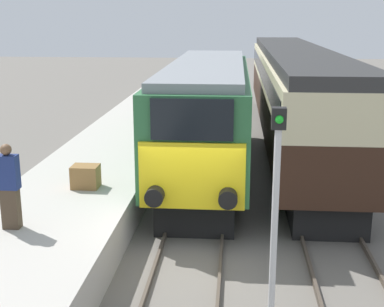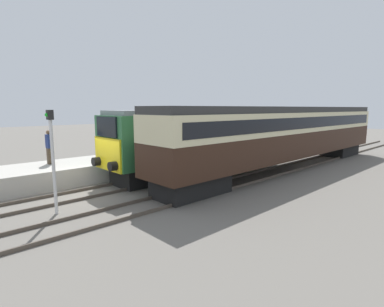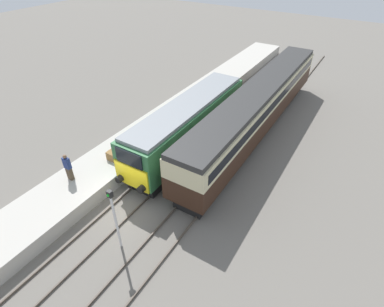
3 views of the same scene
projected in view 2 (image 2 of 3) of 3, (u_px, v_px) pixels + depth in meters
name	position (u px, v px, depth m)	size (l,w,h in m)	color
ground_plane	(93.00, 193.00, 14.28)	(120.00, 120.00, 0.00)	slate
platform_left	(177.00, 156.00, 22.00)	(3.50, 50.00, 0.99)	#B7B2A8
rails_near_track	(174.00, 176.00, 17.66)	(1.51, 60.00, 0.14)	#4C4238
rails_far_track	(217.00, 187.00, 15.21)	(1.50, 60.00, 0.14)	#4C4238
locomotive	(199.00, 138.00, 18.74)	(2.70, 12.92, 3.90)	black
passenger_carriage	(289.00, 131.00, 19.58)	(2.75, 21.91, 4.11)	black
person_on_platform	(49.00, 147.00, 16.24)	(0.44, 0.26, 1.85)	#473828
signal_post	(52.00, 153.00, 11.16)	(0.24, 0.28, 3.96)	silver
luggage_crate	(106.00, 155.00, 17.69)	(0.70, 0.56, 0.60)	olive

